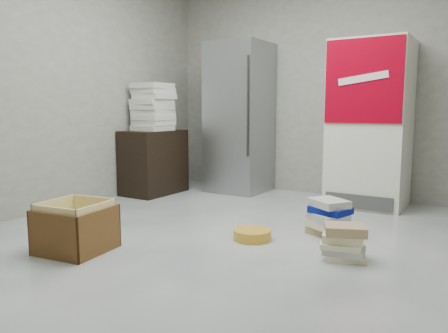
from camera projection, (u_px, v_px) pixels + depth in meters
ground at (204, 243)px, 3.50m from camera, size 5.00×5.00×0.00m
room_shell at (202, 11)px, 3.26m from camera, size 4.04×5.04×2.82m
steel_fridge at (239, 118)px, 5.64m from camera, size 0.70×0.72×1.90m
coke_cooler at (370, 124)px, 4.77m from camera, size 0.80×0.73×1.80m
wood_shelf at (154, 162)px, 5.53m from camera, size 0.50×0.80×0.80m
supply_box_stack at (153, 107)px, 5.44m from camera, size 0.44×0.45×0.58m
phonebook_stack_main at (328, 217)px, 3.70m from camera, size 0.40×0.38×0.31m
phonebook_stack_side at (344, 242)px, 3.11m from camera, size 0.36×0.32×0.26m
cardboard_box at (76, 231)px, 3.29m from camera, size 0.53×0.53×0.38m
bucket_lid at (252, 234)px, 3.59m from camera, size 0.38×0.38×0.08m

